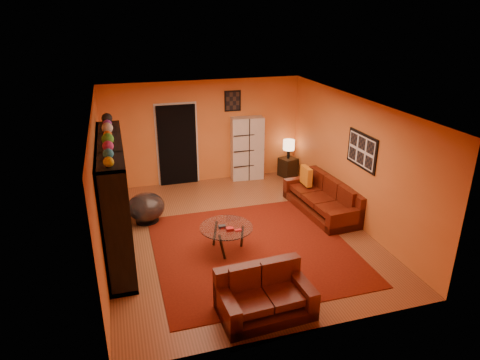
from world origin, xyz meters
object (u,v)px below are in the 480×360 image
object	(u,v)px
table_lamp	(289,145)
storage_cabinet	(247,148)
sofa	(325,199)
tv	(118,200)
side_table	(288,167)
loveseat	(263,295)
coffee_table	(226,229)
bowl_chair	(146,207)
entertainment_unit	(115,198)

from	to	relation	value
table_lamp	storage_cabinet	bearing A→B (deg)	172.23
sofa	storage_cabinet	world-z (taller)	storage_cabinet
tv	side_table	world-z (taller)	tv
side_table	table_lamp	world-z (taller)	table_lamp
loveseat	coffee_table	world-z (taller)	loveseat
loveseat	bowl_chair	world-z (taller)	loveseat
loveseat	sofa	bearing A→B (deg)	-44.17
table_lamp	side_table	bearing A→B (deg)	0.00
coffee_table	side_table	xyz separation A→B (m)	(2.57, 3.26, -0.20)
coffee_table	bowl_chair	distance (m)	2.09
entertainment_unit	sofa	world-z (taller)	entertainment_unit
sofa	bowl_chair	bearing A→B (deg)	166.87
storage_cabinet	loveseat	bearing A→B (deg)	-100.64
tv	loveseat	size ratio (longest dim) A/B	0.73
sofa	coffee_table	distance (m)	2.72
bowl_chair	coffee_table	bearing A→B (deg)	-51.01
storage_cabinet	side_table	bearing A→B (deg)	-3.55
entertainment_unit	coffee_table	xyz separation A→B (m)	(1.89, -0.61, -0.60)
table_lamp	tv	bearing A→B (deg)	-148.75
table_lamp	bowl_chair	bearing A→B (deg)	-157.11
bowl_chair	table_lamp	size ratio (longest dim) A/B	1.54
loveseat	bowl_chair	xyz separation A→B (m)	(-1.39, 3.43, 0.05)
coffee_table	side_table	bearing A→B (deg)	51.74
bowl_chair	sofa	bearing A→B (deg)	-9.13
coffee_table	bowl_chair	xyz separation A→B (m)	(-1.31, 1.62, -0.11)
coffee_table	bowl_chair	size ratio (longest dim) A/B	1.26
tv	table_lamp	bearing A→B (deg)	-58.75
loveseat	table_lamp	distance (m)	5.68
sofa	side_table	xyz separation A→B (m)	(0.05, 2.25, -0.04)
entertainment_unit	side_table	xyz separation A→B (m)	(4.46, 2.65, -0.80)
sofa	table_lamp	size ratio (longest dim) A/B	4.28
loveseat	table_lamp	size ratio (longest dim) A/B	2.78
coffee_table	loveseat	bearing A→B (deg)	-87.41
entertainment_unit	table_lamp	bearing A→B (deg)	30.71
storage_cabinet	tv	bearing A→B (deg)	-135.27
bowl_chair	loveseat	bearing A→B (deg)	-67.91
loveseat	entertainment_unit	bearing A→B (deg)	35.84
entertainment_unit	bowl_chair	size ratio (longest dim) A/B	3.88
tv	coffee_table	bearing A→B (deg)	-107.56
bowl_chair	side_table	distance (m)	4.21
side_table	table_lamp	distance (m)	0.61
entertainment_unit	loveseat	size ratio (longest dim) A/B	2.15
entertainment_unit	coffee_table	size ratio (longest dim) A/B	3.07
sofa	loveseat	size ratio (longest dim) A/B	1.54
sofa	coffee_table	xyz separation A→B (m)	(-2.52, -1.00, 0.16)
tv	table_lamp	world-z (taller)	tv
storage_cabinet	side_table	size ratio (longest dim) A/B	3.30
bowl_chair	side_table	world-z (taller)	bowl_chair
tv	sofa	world-z (taller)	tv
storage_cabinet	side_table	distance (m)	1.25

